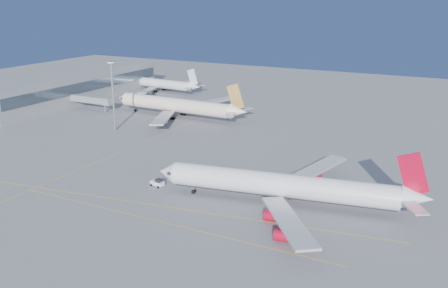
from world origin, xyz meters
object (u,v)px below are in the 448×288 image
(airliner_virgin, at_px, (286,186))
(airliner_etihad, at_px, (178,106))
(airliner_third, at_px, (160,84))
(light_mast, at_px, (113,90))
(pushback_tug, at_px, (158,183))

(airliner_virgin, height_order, airliner_etihad, airliner_etihad)
(airliner_third, bearing_deg, light_mast, -62.54)
(airliner_etihad, bearing_deg, airliner_virgin, -40.40)
(airliner_virgin, relative_size, pushback_tug, 16.63)
(airliner_third, height_order, pushback_tug, airliner_third)
(airliner_virgin, distance_m, airliner_etihad, 103.90)
(airliner_etihad, relative_size, pushback_tug, 16.01)
(airliner_virgin, relative_size, airliner_etihad, 1.04)
(airliner_virgin, distance_m, airliner_third, 168.45)
(airliner_etihad, distance_m, light_mast, 34.36)
(airliner_etihad, relative_size, airliner_third, 1.24)
(airliner_etihad, xyz_separation_m, pushback_tug, (39.79, -73.75, -4.41))
(airliner_virgin, distance_m, light_mast, 97.15)
(pushback_tug, bearing_deg, light_mast, 149.29)
(airliner_etihad, height_order, pushback_tug, airliner_etihad)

